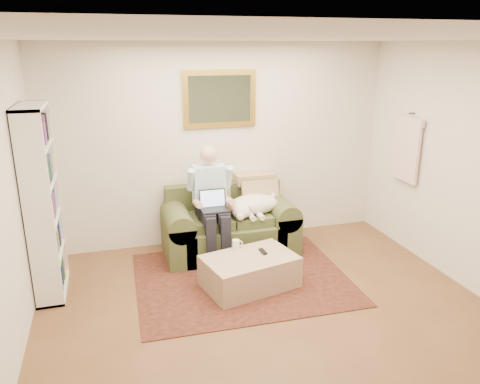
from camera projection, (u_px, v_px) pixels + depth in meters
name	position (u px, v px, depth m)	size (l,w,h in m)	color
room_shell	(277.00, 193.00, 4.12)	(4.51, 5.00, 2.61)	brown
rug	(242.00, 278.00, 5.34)	(2.36, 1.89, 0.01)	black
sofa	(229.00, 230.00, 5.98)	(1.66, 0.84, 0.99)	brown
seated_man	(212.00, 205.00, 5.65)	(0.55, 0.78, 1.39)	#8CC1D8
laptop	(214.00, 204.00, 5.58)	(0.32, 0.25, 0.23)	black
sleeping_dog	(254.00, 204.00, 5.88)	(0.68, 0.43, 0.25)	white
ottoman	(250.00, 272.00, 5.12)	(0.98, 0.62, 0.36)	tan
coffee_mug	(236.00, 244.00, 5.27)	(0.08, 0.08, 0.10)	white
tv_remote	(263.00, 252.00, 5.17)	(0.05, 0.15, 0.02)	black
bookshelf	(42.00, 203.00, 4.80)	(0.28, 0.80, 2.00)	white
wall_mirror	(220.00, 99.00, 5.88)	(0.94, 0.04, 0.72)	gold
hanging_shirt	(407.00, 146.00, 5.83)	(0.06, 0.52, 0.90)	#FCD5D0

